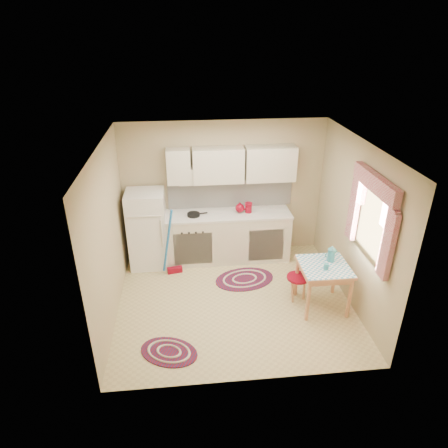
{
  "coord_description": "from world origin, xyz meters",
  "views": [
    {
      "loc": [
        -0.69,
        -5.08,
        3.91
      ],
      "look_at": [
        -0.13,
        0.25,
        1.23
      ],
      "focal_mm": 32.0,
      "sensor_mm": 36.0,
      "label": 1
    }
  ],
  "objects_px": {
    "table": "(322,286)",
    "stool": "(297,288)",
    "base_cabinets": "(227,237)",
    "fridge": "(147,229)"
  },
  "relations": [
    {
      "from": "table",
      "to": "stool",
      "type": "xyz_separation_m",
      "value": [
        -0.32,
        0.2,
        -0.15
      ]
    },
    {
      "from": "fridge",
      "to": "base_cabinets",
      "type": "height_order",
      "value": "fridge"
    },
    {
      "from": "base_cabinets",
      "to": "stool",
      "type": "distance_m",
      "value": 1.68
    },
    {
      "from": "base_cabinets",
      "to": "table",
      "type": "distance_m",
      "value": 2.03
    },
    {
      "from": "base_cabinets",
      "to": "fridge",
      "type": "bearing_deg",
      "value": -177.97
    },
    {
      "from": "fridge",
      "to": "base_cabinets",
      "type": "bearing_deg",
      "value": 2.03
    },
    {
      "from": "fridge",
      "to": "table",
      "type": "relative_size",
      "value": 1.94
    },
    {
      "from": "fridge",
      "to": "base_cabinets",
      "type": "distance_m",
      "value": 1.44
    },
    {
      "from": "base_cabinets",
      "to": "stool",
      "type": "bearing_deg",
      "value": -54.87
    },
    {
      "from": "table",
      "to": "stool",
      "type": "distance_m",
      "value": 0.41
    }
  ]
}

